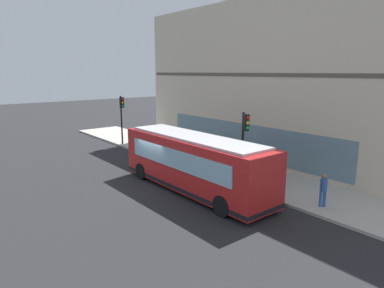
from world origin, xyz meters
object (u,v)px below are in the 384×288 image
Objects in this scene: pedestrian_near_building_entrance at (273,160)px; pedestrian_walking_along_curb at (278,165)px; fire_hydrant at (219,166)px; pedestrian_near_hydrant at (323,188)px; traffic_light_near_corner at (244,135)px; traffic_light_down_block at (122,111)px; city_bus_nearside at (194,163)px.

pedestrian_near_building_entrance is 1.00× the size of pedestrian_walking_along_curb.
fire_hydrant is 7.26m from pedestrian_near_hydrant.
traffic_light_near_corner is 2.77m from pedestrian_walking_along_curb.
pedestrian_near_building_entrance is (2.55, -14.30, -1.88)m from traffic_light_down_block.
city_bus_nearside is at bearing 164.56° from pedestrian_near_building_entrance.
fire_hydrant is (3.20, 1.42, -1.04)m from city_bus_nearside.
traffic_light_down_block is at bearing 79.14° from city_bus_nearside.
traffic_light_near_corner reaches higher than fire_hydrant.
pedestrian_near_hydrant is (-1.95, -4.43, -0.12)m from pedestrian_near_building_entrance.
traffic_light_down_block is (2.48, 12.91, 1.51)m from city_bus_nearside.
traffic_light_near_corner is (2.48, -1.32, 1.45)m from city_bus_nearside.
traffic_light_near_corner is at bearing 97.45° from pedestrian_near_hydrant.
traffic_light_down_block is 18.84m from pedestrian_near_hydrant.
pedestrian_near_hydrant is (0.60, -18.73, -2.00)m from traffic_light_down_block.
fire_hydrant is 0.46× the size of pedestrian_near_hydrant.
city_bus_nearside reaches higher than pedestrian_walking_along_curb.
city_bus_nearside is 5.60× the size of pedestrian_near_building_entrance.
traffic_light_down_block is 2.34× the size of pedestrian_walking_along_curb.
traffic_light_near_corner is 0.98× the size of traffic_light_down_block.
city_bus_nearside is 3.16m from traffic_light_near_corner.
traffic_light_near_corner is 3.77m from fire_hydrant.
city_bus_nearside is at bearing -100.86° from traffic_light_down_block.
pedestrian_near_building_entrance is 1.08m from pedestrian_walking_along_curb.
pedestrian_near_hydrant is 3.81m from pedestrian_walking_along_curb.
traffic_light_down_block is 2.34× the size of pedestrian_near_building_entrance.
pedestrian_near_building_entrance is at bearing -79.89° from traffic_light_down_block.
traffic_light_near_corner is 2.29× the size of pedestrian_walking_along_curb.
fire_hydrant is 3.89m from pedestrian_walking_along_curb.
pedestrian_walking_along_curb is (-0.67, -0.84, -0.00)m from pedestrian_near_building_entrance.
pedestrian_walking_along_curb is at bearing -26.08° from traffic_light_near_corner.
city_bus_nearside is 13.58× the size of fire_hydrant.
city_bus_nearside is 6.25× the size of pedestrian_near_hydrant.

